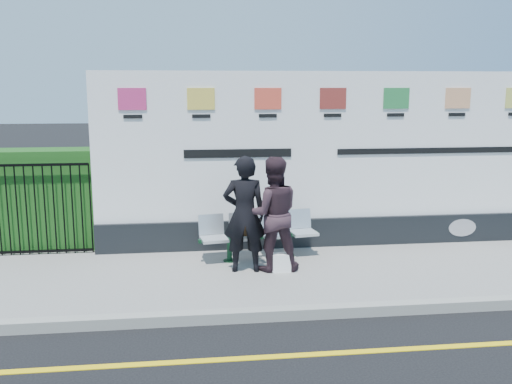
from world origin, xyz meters
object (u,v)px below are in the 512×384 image
Objects in this scene: woman_left at (244,214)px; woman_right at (273,214)px; bench at (259,246)px; billboard at (330,172)px.

woman_left is 1.01× the size of woman_right.
woman_right is at bearing -85.42° from bench.
woman_left is (-1.62, -1.26, -0.42)m from billboard.
woman_right is at bearing -133.76° from billboard.
woman_left is 0.43m from woman_right.
billboard is at bearing -137.72° from woman_left.
billboard is 4.21× the size of bench.
billboard is at bearing 19.35° from bench.
bench is at bearing -78.37° from woman_right.
woman_right reaches higher than bench.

